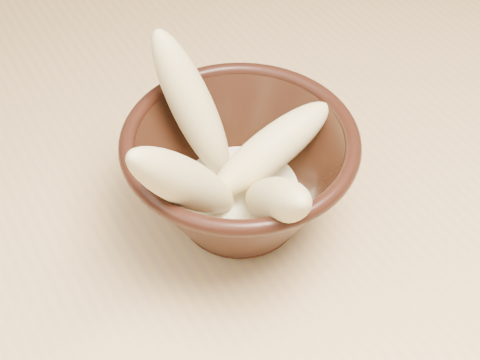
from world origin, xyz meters
The scene contains 7 objects.
table centered at (0.00, 0.00, 0.67)m, with size 1.20×0.80×0.75m.
bowl centered at (-0.07, -0.12, 0.81)m, with size 0.19×0.19×0.11m.
milk_puddle centered at (-0.07, -0.12, 0.78)m, with size 0.11×0.11×0.02m, color #F3ECC3.
banana_upright centered at (-0.09, -0.06, 0.85)m, with size 0.04×0.04×0.14m, color #E5C887.
banana_left centered at (-0.13, -0.14, 0.85)m, with size 0.04×0.04×0.16m, color #E5C887.
banana_across centered at (-0.04, -0.12, 0.83)m, with size 0.04×0.04×0.12m, color #E5C887.
banana_front centered at (-0.07, -0.18, 0.84)m, with size 0.04×0.04×0.14m, color #E5C887.
Camera 1 is at (-0.26, -0.45, 1.22)m, focal length 50.00 mm.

